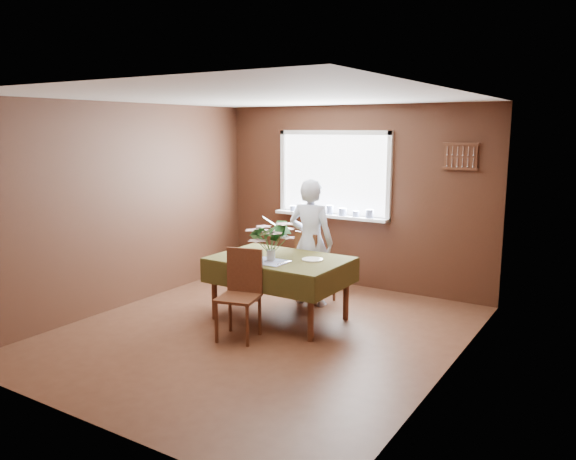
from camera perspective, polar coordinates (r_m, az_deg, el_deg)
The scene contains 15 objects.
floor at distance 6.21m, azimuth -2.74°, elevation -10.36°, with size 4.50×4.50×0.00m, color #482718.
ceiling at distance 5.82m, azimuth -2.96°, elevation 13.35°, with size 4.50×4.50×0.00m, color white.
wall_back at distance 7.82m, azimuth 6.64°, elevation 3.34°, with size 4.00×4.00×0.00m, color brown.
wall_front at distance 4.27m, azimuth -20.39°, elevation -3.07°, with size 4.00×4.00×0.00m, color brown.
wall_left at distance 7.21m, azimuth -16.02°, elevation 2.42°, with size 4.50×4.50×0.00m, color brown.
wall_right at distance 5.03m, azimuth 16.19°, elevation -0.88°, with size 4.50×4.50×0.00m, color brown.
window_assembly at distance 7.89m, azimuth 4.53°, elevation 4.12°, with size 1.72×0.20×1.22m.
spoon_rack at distance 7.23m, azimuth 17.13°, elevation 7.17°, with size 0.44×0.05×0.33m.
dining_table at distance 6.43m, azimuth -0.82°, elevation -3.59°, with size 1.52×1.05×0.74m.
chair_far at distance 7.13m, azimuth 2.40°, elevation -3.42°, with size 0.48×0.49×0.91m.
chair_near at distance 5.97m, azimuth -4.79°, elevation -6.05°, with size 0.49×0.49×0.94m.
seated_woman at distance 6.97m, azimuth 2.33°, elevation -1.24°, with size 0.58×0.38×1.59m, color white.
flower_bouquet at distance 6.21m, azimuth -1.77°, elevation -0.62°, with size 0.50×0.50×0.43m.
side_plate at distance 6.29m, azimuth 2.50°, elevation -3.02°, with size 0.23×0.23×0.01m, color white.
table_knife at distance 6.13m, azimuth -0.47°, elevation -3.34°, with size 0.02×0.23×0.00m, color silver.
Camera 1 is at (3.33, -4.76, 2.19)m, focal length 35.00 mm.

